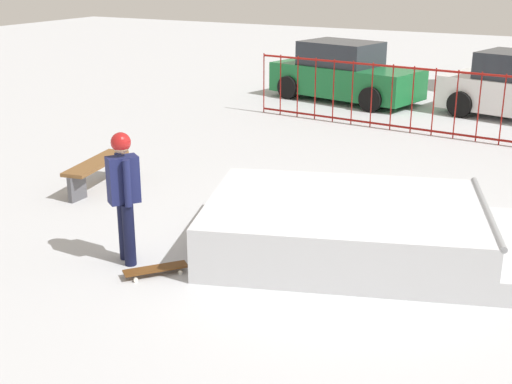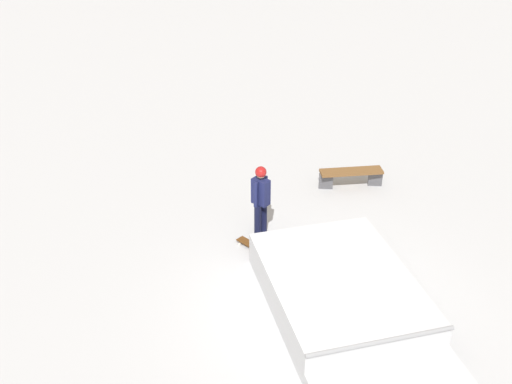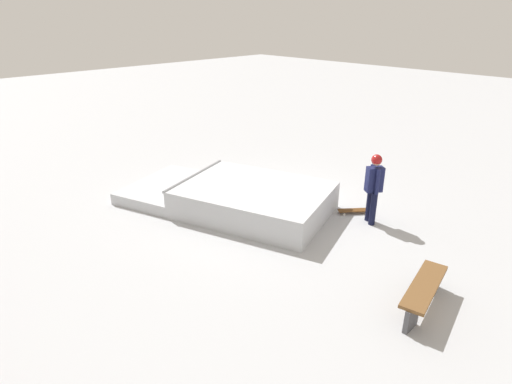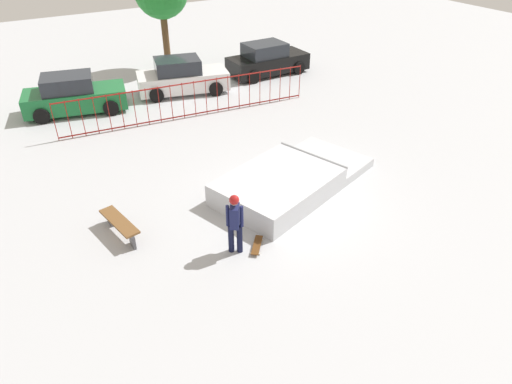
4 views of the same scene
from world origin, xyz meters
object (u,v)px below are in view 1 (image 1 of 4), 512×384
at_px(skateboard, 156,269).
at_px(park_bench, 97,168).
at_px(skater, 124,188).
at_px(parked_car_green, 345,74).
at_px(skate_ramp, 380,232).

distance_m(skateboard, park_bench, 3.74).
relative_size(skater, park_bench, 1.05).
relative_size(park_bench, parked_car_green, 0.38).
relative_size(skate_ramp, parked_car_green, 1.36).
bearing_deg(parked_car_green, skate_ramp, -53.64).
xyz_separation_m(skate_ramp, park_bench, (-5.16, 0.40, 0.04)).
distance_m(skateboard, parked_car_green, 11.88).
bearing_deg(parked_car_green, skater, -70.03).
bearing_deg(skateboard, parked_car_green, -130.32).
bearing_deg(skater, park_bench, -97.71).
bearing_deg(skate_ramp, parked_car_green, 95.30).
height_order(skate_ramp, skateboard, skate_ramp).
distance_m(skater, park_bench, 3.28).
height_order(skater, park_bench, skater).
bearing_deg(park_bench, skateboard, -38.70).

